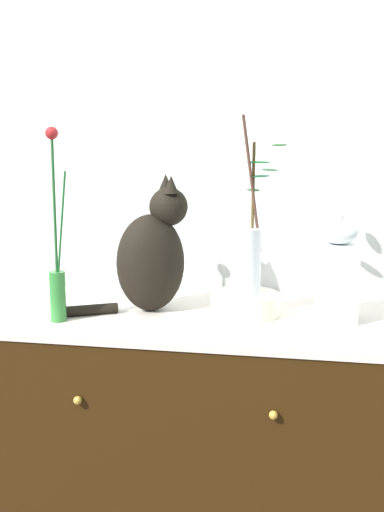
{
  "coord_description": "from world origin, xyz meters",
  "views": [
    {
      "loc": [
        0.38,
        -2.05,
        1.42
      ],
      "look_at": [
        0.0,
        0.0,
        1.01
      ],
      "focal_mm": 50.28,
      "sensor_mm": 36.0,
      "label": 1
    }
  ],
  "objects_px": {
    "vase_glass_clear": "(247,255)",
    "jar_lidded_porcelain": "(337,273)",
    "bowl_porcelain": "(245,304)",
    "cat_sitting": "(152,255)",
    "vase_slim_green": "(57,271)",
    "sideboard": "(192,441)"
  },
  "relations": [
    {
      "from": "vase_glass_clear",
      "to": "jar_lidded_porcelain",
      "type": "bearing_deg",
      "value": -1.58
    },
    {
      "from": "bowl_porcelain",
      "to": "vase_glass_clear",
      "type": "bearing_deg",
      "value": -10.39
    },
    {
      "from": "vase_glass_clear",
      "to": "jar_lidded_porcelain",
      "type": "xyz_separation_m",
      "value": [
        0.27,
        -0.01,
        -0.04
      ]
    },
    {
      "from": "bowl_porcelain",
      "to": "jar_lidded_porcelain",
      "type": "distance_m",
      "value": 0.29
    },
    {
      "from": "cat_sitting",
      "to": "bowl_porcelain",
      "type": "xyz_separation_m",
      "value": [
        0.29,
        0.0,
        -0.14
      ]
    },
    {
      "from": "cat_sitting",
      "to": "bowl_porcelain",
      "type": "height_order",
      "value": "cat_sitting"
    },
    {
      "from": "bowl_porcelain",
      "to": "jar_lidded_porcelain",
      "type": "relative_size",
      "value": 0.67
    },
    {
      "from": "vase_slim_green",
      "to": "jar_lidded_porcelain",
      "type": "xyz_separation_m",
      "value": [
        0.8,
        0.16,
        -0.01
      ]
    },
    {
      "from": "vase_slim_green",
      "to": "cat_sitting",
      "type": "bearing_deg",
      "value": 33.88
    },
    {
      "from": "jar_lidded_porcelain",
      "to": "cat_sitting",
      "type": "bearing_deg",
      "value": 179.7
    },
    {
      "from": "sideboard",
      "to": "vase_slim_green",
      "type": "distance_m",
      "value": 0.69
    },
    {
      "from": "sideboard",
      "to": "vase_slim_green",
      "type": "xyz_separation_m",
      "value": [
        -0.37,
        -0.14,
        0.56
      ]
    },
    {
      "from": "cat_sitting",
      "to": "vase_glass_clear",
      "type": "distance_m",
      "value": 0.29
    },
    {
      "from": "vase_slim_green",
      "to": "sideboard",
      "type": "bearing_deg",
      "value": 20.31
    },
    {
      "from": "cat_sitting",
      "to": "bowl_porcelain",
      "type": "distance_m",
      "value": 0.32
    },
    {
      "from": "jar_lidded_porcelain",
      "to": "sideboard",
      "type": "bearing_deg",
      "value": -176.91
    },
    {
      "from": "vase_glass_clear",
      "to": "jar_lidded_porcelain",
      "type": "distance_m",
      "value": 0.27
    },
    {
      "from": "vase_glass_clear",
      "to": "jar_lidded_porcelain",
      "type": "relative_size",
      "value": 1.68
    },
    {
      "from": "bowl_porcelain",
      "to": "vase_glass_clear",
      "type": "xyz_separation_m",
      "value": [
        0.0,
        -0.0,
        0.15
      ]
    },
    {
      "from": "cat_sitting",
      "to": "vase_glass_clear",
      "type": "relative_size",
      "value": 0.79
    },
    {
      "from": "cat_sitting",
      "to": "vase_slim_green",
      "type": "xyz_separation_m",
      "value": [
        -0.24,
        -0.16,
        -0.02
      ]
    },
    {
      "from": "bowl_porcelain",
      "to": "vase_glass_clear",
      "type": "relative_size",
      "value": 0.4
    }
  ]
}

